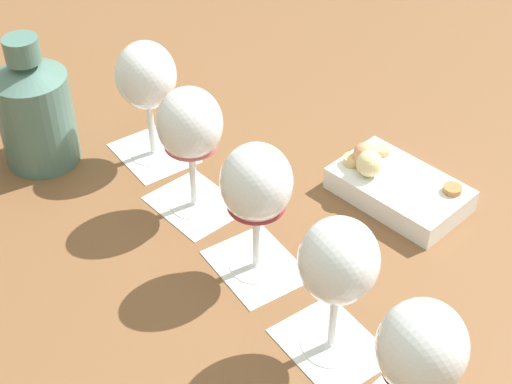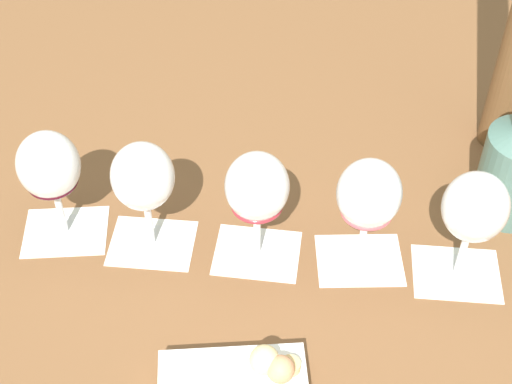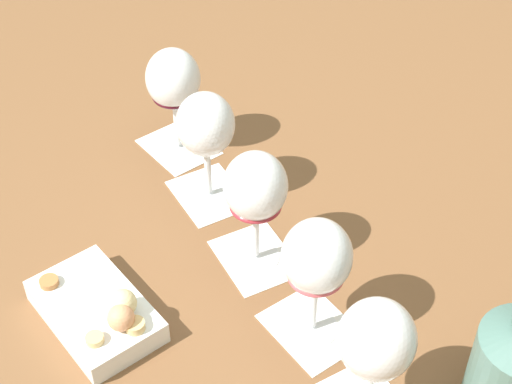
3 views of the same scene
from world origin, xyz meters
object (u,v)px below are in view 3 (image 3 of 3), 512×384
wine_glass_1 (317,261)px  wine_glass_0 (376,345)px  wine_glass_4 (173,83)px  wine_glass_2 (256,192)px  wine_glass_3 (206,129)px  snack_dish (98,311)px

wine_glass_1 → wine_glass_0: bearing=160.9°
wine_glass_4 → wine_glass_2: bearing=162.9°
wine_glass_3 → snack_dish: wine_glass_3 is taller
wine_glass_3 → wine_glass_1: bearing=165.2°
wine_glass_3 → wine_glass_0: bearing=163.8°
wine_glass_0 → wine_glass_3: same height
wine_glass_0 → wine_glass_4: 0.54m
wine_glass_0 → wine_glass_1: size_ratio=1.00×
wine_glass_0 → snack_dish: (0.31, 0.14, -0.10)m
wine_glass_0 → wine_glass_4: (0.51, -0.15, 0.00)m
wine_glass_0 → wine_glass_3: bearing=-16.2°
wine_glass_3 → wine_glass_4: 0.12m
wine_glass_4 → snack_dish: bearing=124.6°
wine_glass_1 → snack_dish: (0.19, 0.18, -0.10)m
wine_glass_4 → snack_dish: (-0.20, 0.29, -0.10)m
wine_glass_0 → wine_glass_1: (0.12, -0.04, 0.00)m
wine_glass_1 → wine_glass_2: 0.14m
snack_dish → wine_glass_3: bearing=-71.6°
wine_glass_0 → wine_glass_2: bearing=-16.3°
wine_glass_1 → wine_glass_2: same height
snack_dish → wine_glass_4: bearing=-55.4°
wine_glass_1 → wine_glass_3: size_ratio=1.00×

